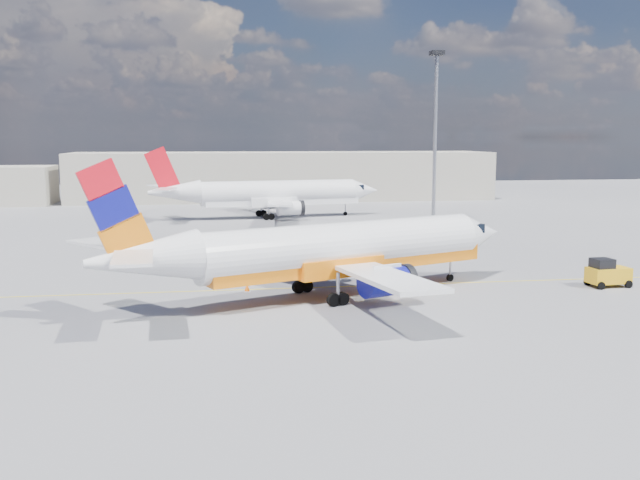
{
  "coord_description": "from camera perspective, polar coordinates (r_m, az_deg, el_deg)",
  "views": [
    {
      "loc": [
        -6.85,
        -45.8,
        10.52
      ],
      "look_at": [
        0.36,
        2.2,
        3.5
      ],
      "focal_mm": 40.0,
      "sensor_mm": 36.0,
      "label": 1
    }
  ],
  "objects": [
    {
      "name": "taxi_line",
      "position": [
        50.39,
        -0.54,
        -3.81
      ],
      "size": [
        70.0,
        0.15,
        0.01
      ],
      "primitive_type": "cube",
      "color": "yellow",
      "rests_on": "ground"
    },
    {
      "name": "terminal_main",
      "position": [
        121.55,
        -2.94,
        5.15
      ],
      "size": [
        70.0,
        14.0,
        8.0
      ],
      "primitive_type": "cube",
      "color": "#B3AA9A",
      "rests_on": "ground"
    },
    {
      "name": "gse_tug",
      "position": [
        54.44,
        21.99,
        -2.48
      ],
      "size": [
        3.0,
        2.02,
        2.04
      ],
      "rotation": [
        0.0,
        0.0,
        0.09
      ],
      "color": "black",
      "rests_on": "ground"
    },
    {
      "name": "second_jet",
      "position": [
        93.51,
        -3.92,
        3.68
      ],
      "size": [
        31.12,
        24.27,
        9.4
      ],
      "rotation": [
        0.0,
        0.0,
        0.15
      ],
      "color": "white",
      "rests_on": "ground"
    },
    {
      "name": "main_jet",
      "position": [
        46.75,
        0.89,
        -0.83
      ],
      "size": [
        30.88,
        23.3,
        9.48
      ],
      "rotation": [
        0.0,
        0.0,
        0.39
      ],
      "color": "white",
      "rests_on": "ground"
    },
    {
      "name": "traffic_cone",
      "position": [
        49.29,
        -5.86,
        -3.79
      ],
      "size": [
        0.43,
        0.43,
        0.6
      ],
      "color": "white",
      "rests_on": "ground"
    },
    {
      "name": "ground",
      "position": [
        47.49,
        -0.03,
        -4.57
      ],
      "size": [
        240.0,
        240.0,
        0.0
      ],
      "primitive_type": "plane",
      "color": "slate",
      "rests_on": "ground"
    },
    {
      "name": "floodlight_mast",
      "position": [
        85.98,
        9.22,
        9.28
      ],
      "size": [
        1.49,
        1.49,
        20.44
      ],
      "color": "#9B9BA3",
      "rests_on": "ground"
    }
  ]
}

